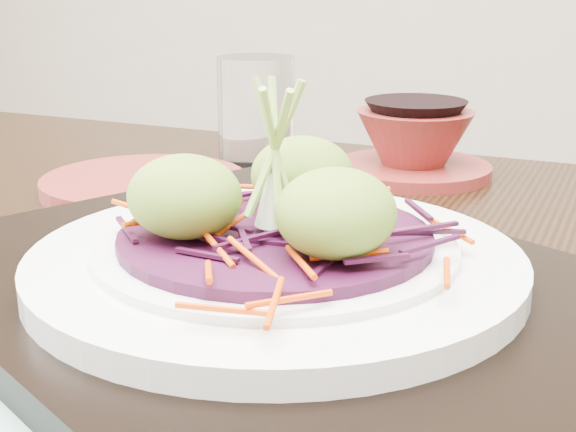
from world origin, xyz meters
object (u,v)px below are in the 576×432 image
(serving_tray, at_px, (276,292))
(terracotta_bowl_set, at_px, (414,146))
(terracotta_side_plate, at_px, (144,183))
(white_plate, at_px, (276,261))
(water_glass, at_px, (256,112))

(serving_tray, relative_size, terracotta_bowl_set, 2.25)
(terracotta_side_plate, relative_size, terracotta_bowl_set, 0.96)
(white_plate, xyz_separation_m, terracotta_bowl_set, (0.00, 0.36, -0.00))
(serving_tray, bearing_deg, water_glass, 142.69)
(white_plate, relative_size, terracotta_bowl_set, 1.46)
(terracotta_side_plate, bearing_deg, serving_tray, -44.85)
(serving_tray, relative_size, water_glass, 3.94)
(serving_tray, bearing_deg, white_plate, 178.28)
(white_plate, bearing_deg, serving_tray, -29.74)
(white_plate, bearing_deg, terracotta_bowl_set, 89.49)
(white_plate, distance_m, water_glass, 0.37)
(white_plate, bearing_deg, terracotta_side_plate, 135.15)
(terracotta_side_plate, height_order, water_glass, water_glass)
(terracotta_bowl_set, bearing_deg, terracotta_side_plate, -146.41)
(serving_tray, relative_size, white_plate, 1.54)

